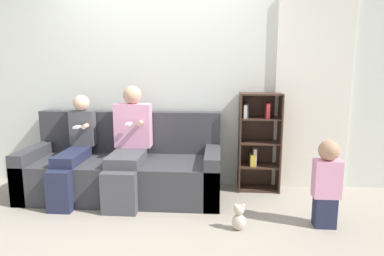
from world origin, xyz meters
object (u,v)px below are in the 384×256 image
Objects in this scene: adult_seated at (129,142)px; toddler_standing at (327,182)px; child_seated at (74,148)px; bookshelf at (258,140)px; couch at (124,169)px; teddy_bear at (239,218)px.

adult_seated reaches higher than toddler_standing.
child_seated is (-0.61, -0.03, -0.06)m from adult_seated.
child_seated is 0.98× the size of bookshelf.
toddler_standing is at bearing -17.85° from couch.
toddler_standing is at bearing 9.58° from teddy_bear.
teddy_bear is at bearing -30.56° from adult_seated.
adult_seated reaches higher than teddy_bear.
toddler_standing is (2.04, -0.66, 0.14)m from couch.
bookshelf is (1.44, 0.41, -0.04)m from adult_seated.
couch is 1.89× the size of bookshelf.
toddler_standing is at bearing -11.57° from child_seated.
bookshelf is 1.23m from teddy_bear.
couch is at bearing -168.79° from bookshelf.
adult_seated is 4.96× the size of teddy_bear.
teddy_bear is at bearing -104.19° from bookshelf.
child_seated is 1.94m from teddy_bear.
bookshelf reaches higher than couch.
teddy_bear is (1.16, -0.69, -0.52)m from adult_seated.
adult_seated is 1.50m from bookshelf.
couch is 2.68× the size of toddler_standing.
adult_seated is at bearing 2.93° from child_seated.
adult_seated is 1.45m from teddy_bear.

